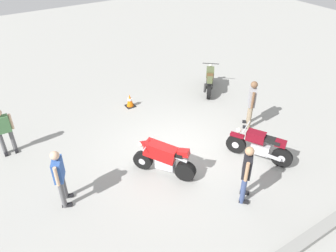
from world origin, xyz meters
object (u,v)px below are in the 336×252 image
object	(u,v)px
motorcycle_red_sportbike	(163,158)
traffic_cone	(130,101)
motorcycle_maroon_cruiser	(260,146)
motorcycle_olive_vintage	(210,81)
person_in_black_shirt	(247,170)
person_in_blue_shirt	(59,174)
person_in_gray_shirt	(252,101)
person_in_green_shirt	(3,129)

from	to	relation	value
motorcycle_red_sportbike	traffic_cone	distance (m)	4.20
motorcycle_maroon_cruiser	motorcycle_olive_vintage	size ratio (longest dim) A/B	1.18
person_in_black_shirt	person_in_blue_shirt	bearing A→B (deg)	-163.84
motorcycle_maroon_cruiser	person_in_black_shirt	world-z (taller)	person_in_black_shirt
person_in_black_shirt	person_in_gray_shirt	bearing A→B (deg)	90.54
person_in_green_shirt	traffic_cone	distance (m)	4.70
traffic_cone	person_in_blue_shirt	bearing A→B (deg)	43.61
motorcycle_olive_vintage	traffic_cone	size ratio (longest dim) A/B	3.02
motorcycle_maroon_cruiser	person_in_green_shirt	bearing A→B (deg)	25.73
person_in_gray_shirt	person_in_blue_shirt	world-z (taller)	person_in_gray_shirt
motorcycle_olive_vintage	person_in_blue_shirt	bearing A→B (deg)	152.08
person_in_green_shirt	person_in_black_shirt	bearing A→B (deg)	43.06
person_in_green_shirt	motorcycle_red_sportbike	bearing A→B (deg)	47.27
motorcycle_red_sportbike	motorcycle_olive_vintage	xyz separation A→B (m)	(-4.44, -3.43, -0.11)
person_in_gray_shirt	person_in_black_shirt	world-z (taller)	person_in_gray_shirt
motorcycle_red_sportbike	motorcycle_olive_vintage	distance (m)	5.61
motorcycle_olive_vintage	person_in_green_shirt	world-z (taller)	person_in_green_shirt
person_in_green_shirt	person_in_black_shirt	world-z (taller)	person_in_black_shirt
person_in_green_shirt	person_in_gray_shirt	world-z (taller)	person_in_gray_shirt
traffic_cone	motorcycle_maroon_cruiser	bearing A→B (deg)	110.37
motorcycle_red_sportbike	person_in_gray_shirt	bearing A→B (deg)	-118.61
motorcycle_maroon_cruiser	motorcycle_olive_vintage	distance (m)	4.74
motorcycle_olive_vintage	person_in_gray_shirt	size ratio (longest dim) A/B	0.90
motorcycle_maroon_cruiser	traffic_cone	world-z (taller)	motorcycle_maroon_cruiser
motorcycle_olive_vintage	person_in_black_shirt	bearing A→B (deg)	-170.25
person_in_green_shirt	person_in_gray_shirt	distance (m)	8.19
motorcycle_maroon_cruiser	person_in_blue_shirt	bearing A→B (deg)	46.26
person_in_green_shirt	traffic_cone	size ratio (longest dim) A/B	3.02
person_in_blue_shirt	traffic_cone	xyz separation A→B (m)	(-3.81, -3.63, -0.73)
motorcycle_olive_vintage	person_in_green_shirt	size ratio (longest dim) A/B	1.00
motorcycle_maroon_cruiser	person_in_green_shirt	distance (m)	7.98
motorcycle_maroon_cruiser	person_in_green_shirt	size ratio (longest dim) A/B	1.18
person_in_black_shirt	person_in_blue_shirt	size ratio (longest dim) A/B	1.01
motorcycle_olive_vintage	traffic_cone	xyz separation A→B (m)	(3.48, -0.64, -0.23)
motorcycle_red_sportbike	traffic_cone	size ratio (longest dim) A/B	3.18
motorcycle_maroon_cruiser	person_in_black_shirt	distance (m)	1.91
person_in_green_shirt	motorcycle_maroon_cruiser	bearing A→B (deg)	56.26
motorcycle_maroon_cruiser	traffic_cone	distance (m)	5.45
person_in_gray_shirt	person_in_blue_shirt	xyz separation A→B (m)	(6.80, 0.08, -0.04)
motorcycle_olive_vintage	person_in_gray_shirt	xyz separation A→B (m)	(0.49, 2.90, 0.54)
person_in_gray_shirt	traffic_cone	distance (m)	4.70
person_in_green_shirt	traffic_cone	bearing A→B (deg)	97.86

